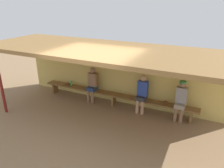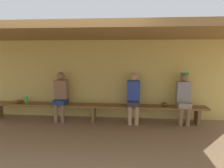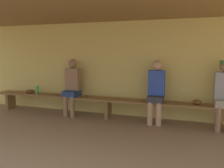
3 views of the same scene
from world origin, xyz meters
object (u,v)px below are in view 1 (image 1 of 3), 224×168
(baseball_glove_tan, at_px, (67,84))
(water_bottle_orange, at_px, (71,83))
(player_middle, at_px, (181,99))
(baseball_glove_worn, at_px, (166,102))
(player_shirtless_tan, at_px, (92,83))
(bench, at_px, (114,96))
(player_rightmost, at_px, (142,92))
(support_post, at_px, (1,83))

(baseball_glove_tan, bearing_deg, water_bottle_orange, 134.89)
(player_middle, bearing_deg, baseball_glove_worn, 176.42)
(player_shirtless_tan, distance_m, baseball_glove_worn, 2.81)
(bench, relative_size, player_middle, 4.46)
(water_bottle_orange, bearing_deg, player_shirtless_tan, 0.18)
(water_bottle_orange, height_order, baseball_glove_tan, water_bottle_orange)
(player_rightmost, height_order, baseball_glove_tan, player_rightmost)
(player_rightmost, bearing_deg, support_post, -153.87)
(player_middle, distance_m, player_shirtless_tan, 3.27)
(player_rightmost, relative_size, player_shirtless_tan, 1.00)
(support_post, distance_m, baseball_glove_worn, 5.57)
(player_middle, height_order, water_bottle_orange, player_middle)
(baseball_glove_worn, bearing_deg, player_rightmost, -88.64)
(player_rightmost, relative_size, water_bottle_orange, 5.84)
(player_shirtless_tan, bearing_deg, bench, -0.20)
(bench, bearing_deg, player_middle, 0.09)
(support_post, height_order, player_middle, support_post)
(bench, relative_size, water_bottle_orange, 26.24)
(bench, bearing_deg, player_rightmost, 0.16)
(baseball_glove_tan, bearing_deg, baseball_glove_worn, 138.35)
(bench, bearing_deg, water_bottle_orange, -180.00)
(baseball_glove_worn, bearing_deg, water_bottle_orange, -90.22)
(player_middle, xyz_separation_m, player_shirtless_tan, (-3.27, -0.00, -0.02))
(bench, distance_m, baseball_glove_tan, 2.11)
(player_middle, relative_size, player_rightmost, 1.01)
(player_middle, xyz_separation_m, player_rightmost, (-1.29, -0.00, -0.02))
(baseball_glove_tan, bearing_deg, player_middle, 137.94)
(baseball_glove_tan, bearing_deg, bench, 137.72)
(support_post, bearing_deg, player_shirtless_tan, 42.32)
(bench, xyz_separation_m, baseball_glove_worn, (1.90, 0.03, 0.12))
(support_post, bearing_deg, water_bottle_orange, 57.83)
(player_rightmost, xyz_separation_m, player_shirtless_tan, (-1.98, 0.00, 0.00))
(support_post, bearing_deg, player_middle, 20.66)
(water_bottle_orange, relative_size, baseball_glove_worn, 0.95)
(baseball_glove_worn, bearing_deg, bench, -89.72)
(player_middle, distance_m, baseball_glove_tan, 4.48)
(support_post, height_order, water_bottle_orange, support_post)
(support_post, relative_size, water_bottle_orange, 9.62)
(player_shirtless_tan, height_order, water_bottle_orange, player_shirtless_tan)
(support_post, distance_m, player_middle, 5.97)
(player_middle, distance_m, baseball_glove_worn, 0.53)
(support_post, xyz_separation_m, baseball_glove_tan, (1.10, 2.11, -0.60))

